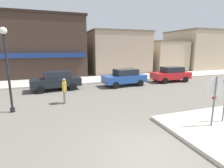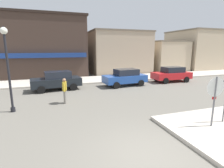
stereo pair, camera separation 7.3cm
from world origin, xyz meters
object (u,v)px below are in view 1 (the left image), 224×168
(stop_sign, at_px, (215,95))
(pedestrian_crossing_near, at_px, (64,90))
(lamp_post, at_px, (6,58))
(parked_car_nearest, at_px, (56,80))
(parked_car_second, at_px, (125,77))
(parked_car_third, at_px, (171,74))

(stop_sign, distance_m, pedestrian_crossing_near, 8.15)
(lamp_post, relative_size, parked_car_nearest, 1.09)
(parked_car_nearest, distance_m, parked_car_second, 6.10)
(stop_sign, relative_size, parked_car_second, 0.56)
(parked_car_second, bearing_deg, pedestrian_crossing_near, -146.73)
(parked_car_nearest, bearing_deg, parked_car_third, -0.22)
(parked_car_second, bearing_deg, parked_car_nearest, 176.94)
(stop_sign, xyz_separation_m, parked_car_third, (5.38, 9.80, -0.71))
(lamp_post, bearing_deg, parked_car_nearest, 62.35)
(parked_car_second, relative_size, parked_car_third, 1.03)
(lamp_post, distance_m, pedestrian_crossing_near, 3.59)
(pedestrian_crossing_near, bearing_deg, stop_sign, -45.26)
(stop_sign, relative_size, parked_car_nearest, 0.55)
(stop_sign, distance_m, lamp_post, 10.09)
(stop_sign, xyz_separation_m, lamp_post, (-8.57, 5.14, 1.44))
(lamp_post, height_order, parked_car_third, lamp_post)
(parked_car_nearest, bearing_deg, stop_sign, -58.21)
(parked_car_nearest, relative_size, pedestrian_crossing_near, 2.58)
(parked_car_nearest, height_order, parked_car_third, same)
(stop_sign, bearing_deg, parked_car_third, 61.24)
(parked_car_third, bearing_deg, parked_car_second, -177.01)
(lamp_post, height_order, parked_car_nearest, lamp_post)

